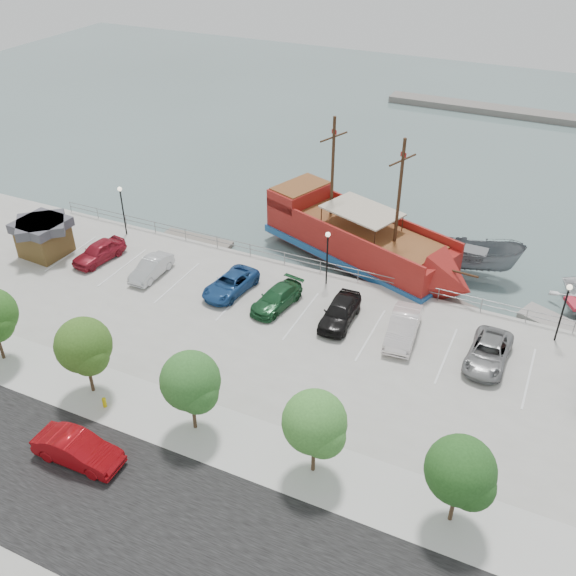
% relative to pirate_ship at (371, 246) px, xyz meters
% --- Properties ---
extents(ground, '(160.00, 160.00, 0.00)m').
position_rel_pirate_ship_xyz_m(ground, '(-1.71, -11.55, -1.97)').
color(ground, '#506461').
extents(street, '(100.00, 8.00, 0.04)m').
position_rel_pirate_ship_xyz_m(street, '(-1.71, -27.55, -0.96)').
color(street, black).
rests_on(street, land_slab).
extents(sidewalk, '(100.00, 4.00, 0.05)m').
position_rel_pirate_ship_xyz_m(sidewalk, '(-1.71, -21.55, -0.95)').
color(sidewalk, '#B8B7B3').
rests_on(sidewalk, land_slab).
extents(seawall_railing, '(50.00, 0.06, 1.00)m').
position_rel_pirate_ship_xyz_m(seawall_railing, '(-1.71, -3.75, -0.44)').
color(seawall_railing, gray).
rests_on(seawall_railing, land_slab).
extents(far_shore, '(40.00, 3.00, 0.80)m').
position_rel_pirate_ship_xyz_m(far_shore, '(8.29, 43.45, -1.57)').
color(far_shore, slate).
rests_on(far_shore, ground).
extents(pirate_ship, '(18.92, 11.07, 11.76)m').
position_rel_pirate_ship_xyz_m(pirate_ship, '(0.00, 0.00, 0.00)').
color(pirate_ship, maroon).
rests_on(pirate_ship, ground).
extents(patrol_boat, '(7.65, 4.10, 2.81)m').
position_rel_pirate_ship_xyz_m(patrol_boat, '(7.56, 2.36, -0.57)').
color(patrol_boat, slate).
rests_on(patrol_boat, ground).
extents(dock_west, '(6.32, 1.90, 0.36)m').
position_rel_pirate_ship_xyz_m(dock_west, '(-14.65, -2.35, -1.79)').
color(dock_west, slate).
rests_on(dock_west, ground).
extents(dock_mid, '(7.83, 4.57, 0.43)m').
position_rel_pirate_ship_xyz_m(dock_mid, '(5.18, -2.35, -1.75)').
color(dock_mid, slate).
rests_on(dock_mid, ground).
extents(dock_east, '(7.18, 4.49, 0.40)m').
position_rel_pirate_ship_xyz_m(dock_east, '(15.20, -2.35, -1.77)').
color(dock_east, gray).
rests_on(dock_east, ground).
extents(shed, '(3.76, 3.76, 2.91)m').
position_rel_pirate_ship_xyz_m(shed, '(-23.43, -10.34, 0.58)').
color(shed, brown).
rests_on(shed, land_slab).
extents(street_sedan, '(4.86, 1.80, 1.59)m').
position_rel_pirate_ship_xyz_m(street_sedan, '(-6.87, -26.05, -0.18)').
color(street_sedan, '#98090E').
rests_on(street_sedan, street).
extents(fire_hydrant, '(0.24, 0.24, 0.70)m').
position_rel_pirate_ship_xyz_m(fire_hydrant, '(-8.21, -22.35, -0.59)').
color(fire_hydrant, '#C5B308').
rests_on(fire_hydrant, sidewalk).
extents(lamp_post_left, '(0.36, 0.36, 4.28)m').
position_rel_pirate_ship_xyz_m(lamp_post_left, '(-19.71, -5.05, 1.97)').
color(lamp_post_left, black).
rests_on(lamp_post_left, land_slab).
extents(lamp_post_mid, '(0.36, 0.36, 4.28)m').
position_rel_pirate_ship_xyz_m(lamp_post_mid, '(-1.71, -5.05, 1.97)').
color(lamp_post_mid, black).
rests_on(lamp_post_mid, land_slab).
extents(lamp_post_right, '(0.36, 0.36, 4.28)m').
position_rel_pirate_ship_xyz_m(lamp_post_right, '(14.29, -5.05, 1.97)').
color(lamp_post_right, black).
rests_on(lamp_post_right, land_slab).
extents(tree_c, '(3.30, 3.20, 5.00)m').
position_rel_pirate_ship_xyz_m(tree_c, '(-9.56, -21.62, 2.33)').
color(tree_c, '#473321').
rests_on(tree_c, sidewalk).
extents(tree_d, '(3.30, 3.20, 5.00)m').
position_rel_pirate_ship_xyz_m(tree_d, '(-2.56, -21.62, 2.33)').
color(tree_d, '#473321').
rests_on(tree_d, sidewalk).
extents(tree_e, '(3.30, 3.20, 5.00)m').
position_rel_pirate_ship_xyz_m(tree_e, '(4.44, -21.62, 2.33)').
color(tree_e, '#473321').
rests_on(tree_e, sidewalk).
extents(tree_f, '(3.30, 3.20, 5.00)m').
position_rel_pirate_ship_xyz_m(tree_f, '(11.44, -21.62, 2.33)').
color(tree_f, '#473321').
rests_on(tree_f, sidewalk).
extents(parked_car_a, '(2.48, 4.72, 1.53)m').
position_rel_pirate_ship_xyz_m(parked_car_a, '(-18.96, -9.38, -0.20)').
color(parked_car_a, maroon).
rests_on(parked_car_a, land_slab).
extents(parked_car_b, '(1.46, 4.16, 1.37)m').
position_rel_pirate_ship_xyz_m(parked_car_b, '(-13.95, -9.59, -0.29)').
color(parked_car_b, '#BCBCBE').
rests_on(parked_car_b, land_slab).
extents(parked_car_c, '(2.81, 5.08, 1.35)m').
position_rel_pirate_ship_xyz_m(parked_car_c, '(-7.53, -8.98, -0.30)').
color(parked_car_c, navy).
rests_on(parked_car_c, land_slab).
extents(parked_car_d, '(2.63, 4.86, 1.34)m').
position_rel_pirate_ship_xyz_m(parked_car_d, '(-3.74, -9.21, -0.30)').
color(parked_car_d, '#1C502A').
rests_on(parked_car_d, land_slab).
extents(parked_car_e, '(2.09, 4.82, 1.62)m').
position_rel_pirate_ship_xyz_m(parked_car_e, '(0.89, -9.04, -0.16)').
color(parked_car_e, black).
rests_on(parked_car_e, land_slab).
extents(parked_car_f, '(2.24, 5.13, 1.64)m').
position_rel_pirate_ship_xyz_m(parked_car_f, '(5.23, -8.96, -0.15)').
color(parked_car_f, silver).
rests_on(parked_car_f, land_slab).
extents(parked_car_g, '(2.50, 5.17, 1.42)m').
position_rel_pirate_ship_xyz_m(parked_car_g, '(10.69, -9.14, -0.26)').
color(parked_car_g, gray).
rests_on(parked_car_g, land_slab).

